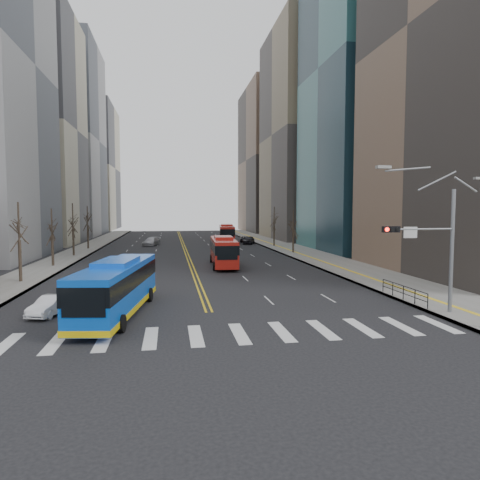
% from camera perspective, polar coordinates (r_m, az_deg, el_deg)
% --- Properties ---
extents(ground, '(220.00, 220.00, 0.00)m').
position_cam_1_polar(ground, '(23.60, -2.98, -12.49)').
color(ground, black).
extents(sidewalk_right, '(7.00, 130.00, 0.15)m').
position_cam_1_polar(sidewalk_right, '(70.68, 7.11, -1.27)').
color(sidewalk_right, gray).
rests_on(sidewalk_right, ground).
extents(sidewalk_left, '(5.00, 130.00, 0.15)m').
position_cam_1_polar(sidewalk_left, '(69.23, -21.00, -1.63)').
color(sidewalk_left, gray).
rests_on(sidewalk_left, ground).
extents(crosswalk, '(26.70, 4.00, 0.01)m').
position_cam_1_polar(crosswalk, '(23.59, -2.98, -12.47)').
color(crosswalk, silver).
rests_on(crosswalk, ground).
extents(centerline, '(0.55, 100.00, 0.01)m').
position_cam_1_polar(centerline, '(77.80, -7.50, -0.83)').
color(centerline, gold).
rests_on(centerline, ground).
extents(office_towers, '(83.00, 134.00, 58.00)m').
position_cam_1_polar(office_towers, '(92.61, -7.85, 14.83)').
color(office_towers, gray).
rests_on(office_towers, ground).
extents(signal_mast, '(5.37, 0.37, 9.39)m').
position_cam_1_polar(signal_mast, '(29.44, 24.19, 0.10)').
color(signal_mast, gray).
rests_on(signal_mast, ground).
extents(pedestrian_railing, '(0.06, 6.06, 1.02)m').
position_cam_1_polar(pedestrian_railing, '(33.58, 20.95, -6.29)').
color(pedestrian_railing, black).
rests_on(pedestrian_railing, sidewalk_right).
extents(street_trees, '(35.20, 47.20, 7.60)m').
position_cam_1_polar(street_trees, '(57.24, -14.07, 2.17)').
color(street_trees, '#31271E').
rests_on(street_trees, ground).
extents(blue_bus, '(4.40, 12.54, 3.57)m').
position_cam_1_polar(blue_bus, '(28.41, -16.05, -5.90)').
color(blue_bus, blue).
rests_on(blue_bus, ground).
extents(red_bus_near, '(3.23, 11.27, 3.54)m').
position_cam_1_polar(red_bus_near, '(50.38, -2.24, -1.28)').
color(red_bus_near, '#A51911').
rests_on(red_bus_near, ground).
extents(red_bus_far, '(3.95, 12.08, 3.75)m').
position_cam_1_polar(red_bus_far, '(83.60, -1.79, 0.98)').
color(red_bus_far, '#A51911').
rests_on(red_bus_far, ground).
extents(car_white, '(2.33, 3.96, 1.23)m').
position_cam_1_polar(car_white, '(30.09, -23.92, -7.98)').
color(car_white, white).
rests_on(car_white, ground).
extents(car_dark_mid, '(3.21, 4.86, 1.54)m').
position_cam_1_polar(car_dark_mid, '(82.06, 1.18, -0.00)').
color(car_dark_mid, black).
rests_on(car_dark_mid, ground).
extents(car_silver, '(3.53, 5.58, 1.51)m').
position_cam_1_polar(car_silver, '(79.95, -11.76, -0.21)').
color(car_silver, '#AFAFB5').
rests_on(car_silver, ground).
extents(car_dark_far, '(2.52, 4.59, 1.22)m').
position_cam_1_polar(car_dark_far, '(86.23, 0.67, 0.10)').
color(car_dark_far, black).
rests_on(car_dark_far, ground).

